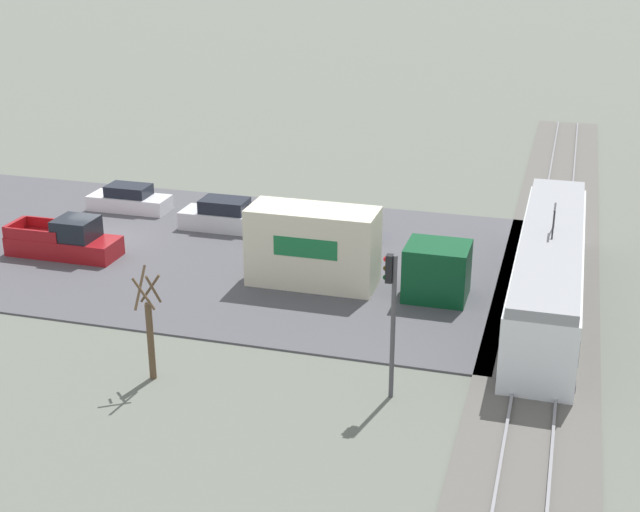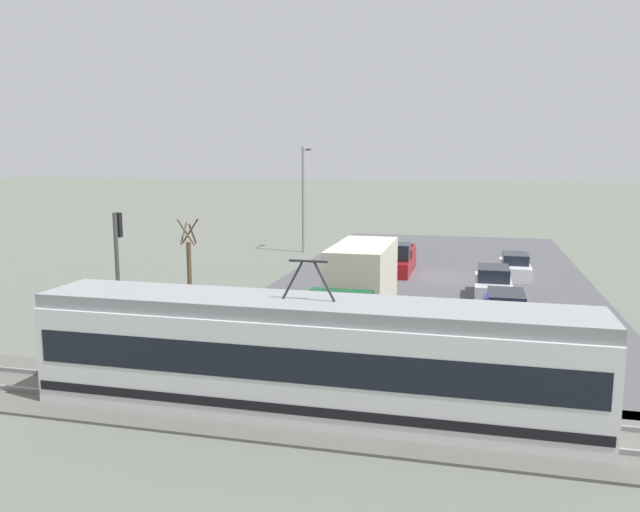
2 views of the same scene
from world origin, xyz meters
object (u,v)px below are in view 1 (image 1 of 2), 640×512
light_rail_tram (549,272)px  pickup_truck (66,241)px  box_truck (342,252)px  sedan_car_2 (129,200)px  street_tree (150,330)px  traffic_light_pole (391,307)px  sedan_car_1 (330,225)px  sedan_car_0 (225,216)px

light_rail_tram → pickup_truck: 22.38m
box_truck → sedan_car_2: bearing=-117.1°
pickup_truck → street_tree: (9.74, 9.28, 1.08)m
light_rail_tram → traffic_light_pole: traffic_light_pole is taller
sedan_car_2 → street_tree: 19.48m
sedan_car_1 → traffic_light_pole: traffic_light_pole is taller
sedan_car_1 → sedan_car_0: bearing=-86.0°
pickup_truck → street_tree: 13.50m
pickup_truck → street_tree: bearing=43.6°
sedan_car_0 → street_tree: street_tree is taller
sedan_car_1 → pickup_truck: bearing=-61.9°
pickup_truck → traffic_light_pole: 19.77m
light_rail_tram → sedan_car_0: light_rail_tram is taller
sedan_car_2 → street_tree: (16.89, 9.63, 1.22)m
box_truck → pickup_truck: (-0.02, -13.65, -0.88)m
box_truck → sedan_car_0: 9.71m
sedan_car_1 → traffic_light_pole: bearing=22.7°
sedan_car_1 → street_tree: (15.83, -2.12, 1.20)m
sedan_car_2 → street_tree: bearing=29.7°
light_rail_tram → box_truck: light_rail_tram is taller
box_truck → sedan_car_1: bearing=-159.7°
light_rail_tram → box_truck: 8.71m
box_truck → street_tree: bearing=-24.2°
light_rail_tram → sedan_car_1: (-5.87, -10.96, -0.97)m
sedan_car_2 → street_tree: street_tree is taller
light_rail_tram → sedan_car_1: size_ratio=3.37×
sedan_car_0 → traffic_light_pole: bearing=-140.9°
pickup_truck → traffic_light_pole: traffic_light_pole is taller
pickup_truck → street_tree: size_ratio=1.31×
sedan_car_1 → box_truck: bearing=20.3°
sedan_car_0 → sedan_car_1: (-0.39, 5.53, -0.06)m
sedan_car_2 → traffic_light_pole: traffic_light_pole is taller
sedan_car_0 → light_rail_tram: bearing=-108.4°
pickup_truck → sedan_car_2: 7.16m
pickup_truck → sedan_car_0: size_ratio=1.18×
traffic_light_pole → sedan_car_2: bearing=-131.5°
light_rail_tram → box_truck: size_ratio=1.65×
sedan_car_1 → traffic_light_pole: (14.78, 6.18, 2.67)m
sedan_car_2 → traffic_light_pole: bearing=48.5°
traffic_light_pole → street_tree: (1.05, -8.30, -1.47)m
light_rail_tram → sedan_car_0: bearing=-108.4°
light_rail_tram → sedan_car_2: bearing=-107.0°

